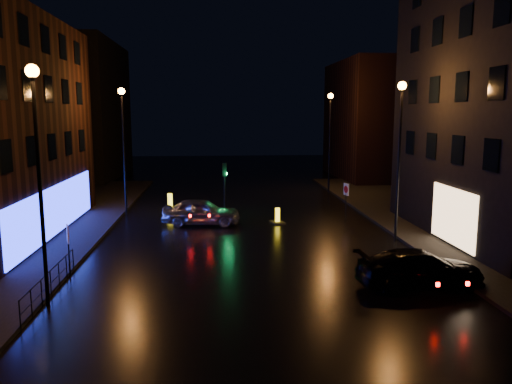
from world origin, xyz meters
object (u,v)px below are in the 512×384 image
(traffic_signal, at_px, (225,206))
(bollard_far, at_px, (170,207))
(dark_sedan, at_px, (420,268))
(silver_hatchback, at_px, (201,212))
(road_sign_right, at_px, (346,192))
(road_sign_left, at_px, (68,238))
(bollard_near, at_px, (277,220))

(traffic_signal, relative_size, bollard_far, 2.27)
(traffic_signal, relative_size, dark_sedan, 0.69)
(traffic_signal, distance_m, silver_hatchback, 3.68)
(silver_hatchback, xyz_separation_m, road_sign_right, (9.21, 0.77, 0.95))
(bollard_far, relative_size, road_sign_left, 0.68)
(dark_sedan, bearing_deg, silver_hatchback, 32.67)
(traffic_signal, relative_size, silver_hatchback, 0.73)
(traffic_signal, xyz_separation_m, road_sign_left, (-6.70, -12.89, 1.17))
(road_sign_left, bearing_deg, bollard_near, 24.38)
(traffic_signal, xyz_separation_m, dark_sedan, (7.38, -15.11, 0.23))
(traffic_signal, height_order, road_sign_left, traffic_signal)
(traffic_signal, relative_size, bollard_near, 2.80)
(bollard_far, bearing_deg, road_sign_left, -114.34)
(dark_sedan, relative_size, bollard_near, 4.07)
(traffic_signal, xyz_separation_m, bollard_near, (3.19, -3.34, -0.29))
(bollard_far, distance_m, road_sign_right, 12.28)
(bollard_far, bearing_deg, dark_sedan, -68.84)
(traffic_signal, height_order, bollard_near, traffic_signal)
(traffic_signal, relative_size, road_sign_right, 1.48)
(road_sign_left, distance_m, road_sign_right, 17.71)
(bollard_far, distance_m, road_sign_left, 14.66)
(silver_hatchback, xyz_separation_m, bollard_near, (4.70, 0.00, -0.59))
(bollard_near, bearing_deg, silver_hatchback, 166.80)
(bollard_near, xyz_separation_m, bollard_far, (-7.01, 4.75, 0.05))
(traffic_signal, xyz_separation_m, bollard_far, (-3.82, 1.41, -0.24))
(road_sign_right, bearing_deg, traffic_signal, -36.42)
(traffic_signal, distance_m, road_sign_left, 14.58)
(traffic_signal, distance_m, bollard_near, 4.62)
(silver_hatchback, bearing_deg, traffic_signal, -18.29)
(road_sign_left, bearing_deg, traffic_signal, 42.90)
(silver_hatchback, bearing_deg, dark_sedan, -136.87)
(dark_sedan, distance_m, bollard_far, 19.97)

